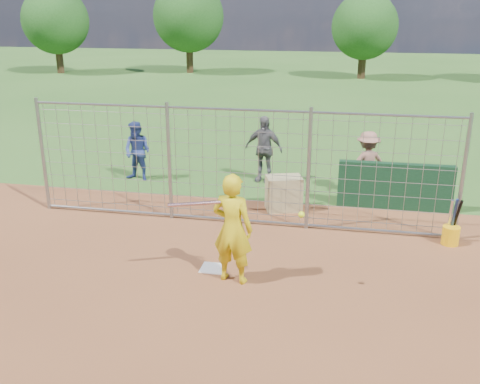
% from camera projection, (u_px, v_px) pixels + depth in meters
% --- Properties ---
extents(ground, '(100.00, 100.00, 0.00)m').
position_uv_depth(ground, '(216.00, 264.00, 9.84)').
color(ground, '#2D591E').
rests_on(ground, ground).
extents(infield_dirt, '(18.00, 18.00, 0.00)m').
position_uv_depth(infield_dirt, '(161.00, 365.00, 7.06)').
color(infield_dirt, brown).
rests_on(infield_dirt, ground).
extents(home_plate, '(0.43, 0.43, 0.02)m').
position_uv_depth(home_plate, '(213.00, 268.00, 9.65)').
color(home_plate, silver).
rests_on(home_plate, ground).
extents(dugout_wall, '(2.60, 0.20, 1.10)m').
position_uv_depth(dugout_wall, '(395.00, 186.00, 12.36)').
color(dugout_wall, '#11381E').
rests_on(dugout_wall, ground).
extents(batter, '(0.78, 0.58, 1.93)m').
position_uv_depth(batter, '(233.00, 229.00, 8.93)').
color(batter, gold).
rests_on(batter, ground).
extents(bystander_a, '(0.89, 0.76, 1.61)m').
position_uv_depth(bystander_a, '(137.00, 151.00, 14.35)').
color(bystander_a, navy).
rests_on(bystander_a, ground).
extents(bystander_b, '(1.12, 0.65, 1.79)m').
position_uv_depth(bystander_b, '(264.00, 149.00, 14.24)').
color(bystander_b, '#56555A').
rests_on(bystander_b, ground).
extents(bystander_c, '(1.20, 0.97, 1.62)m').
position_uv_depth(bystander_c, '(367.00, 164.00, 13.22)').
color(bystander_c, '#9A6554').
rests_on(bystander_c, ground).
extents(equipment_bin, '(0.93, 0.76, 0.80)m').
position_uv_depth(equipment_bin, '(284.00, 193.00, 12.35)').
color(equipment_bin, tan).
rests_on(equipment_bin, ground).
extents(equipment_in_play, '(2.20, 0.38, 0.16)m').
position_uv_depth(equipment_in_play, '(220.00, 206.00, 8.60)').
color(equipment_in_play, silver).
rests_on(equipment_in_play, ground).
extents(bucket_with_bats, '(0.34, 0.38, 0.97)m').
position_uv_depth(bucket_with_bats, '(451.00, 233.00, 10.58)').
color(bucket_with_bats, '#FCB60D').
rests_on(bucket_with_bats, ground).
extents(backstop_fence, '(9.08, 0.08, 2.60)m').
position_uv_depth(backstop_fence, '(237.00, 168.00, 11.28)').
color(backstop_fence, gray).
rests_on(backstop_fence, ground).
extents(tree_line, '(44.66, 6.72, 6.48)m').
position_uv_depth(tree_line, '(367.00, 19.00, 34.10)').
color(tree_line, '#3F2B19').
rests_on(tree_line, ground).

